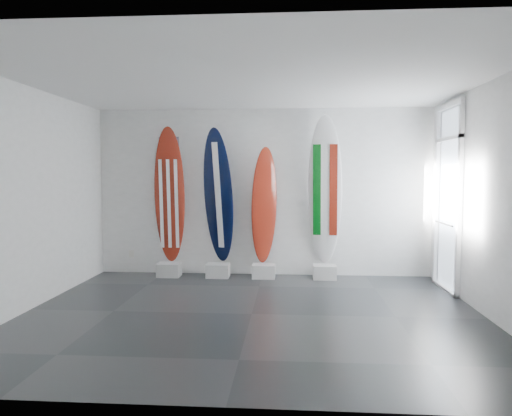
# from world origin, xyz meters

# --- Properties ---
(floor) EXTENTS (6.00, 6.00, 0.00)m
(floor) POSITION_xyz_m (0.00, 0.00, 0.00)
(floor) COLOR black
(floor) RESTS_ON ground
(ceiling) EXTENTS (6.00, 6.00, 0.00)m
(ceiling) POSITION_xyz_m (0.00, 0.00, 3.00)
(ceiling) COLOR white
(ceiling) RESTS_ON wall_back
(wall_back) EXTENTS (6.00, 0.00, 6.00)m
(wall_back) POSITION_xyz_m (0.00, 2.50, 1.50)
(wall_back) COLOR silver
(wall_back) RESTS_ON ground
(wall_front) EXTENTS (6.00, 0.00, 6.00)m
(wall_front) POSITION_xyz_m (0.00, -2.50, 1.50)
(wall_front) COLOR silver
(wall_front) RESTS_ON ground
(wall_left) EXTENTS (0.00, 5.00, 5.00)m
(wall_left) POSITION_xyz_m (-3.00, 0.00, 1.50)
(wall_left) COLOR silver
(wall_left) RESTS_ON ground
(wall_right) EXTENTS (0.00, 5.00, 5.00)m
(wall_right) POSITION_xyz_m (3.00, 0.00, 1.50)
(wall_right) COLOR silver
(wall_right) RESTS_ON ground
(display_block_usa) EXTENTS (0.40, 0.30, 0.24)m
(display_block_usa) POSITION_xyz_m (-1.66, 2.18, 0.12)
(display_block_usa) COLOR silver
(display_block_usa) RESTS_ON floor
(surfboard_usa) EXTENTS (0.55, 0.26, 2.43)m
(surfboard_usa) POSITION_xyz_m (-1.66, 2.28, 1.45)
(surfboard_usa) COLOR maroon
(surfboard_usa) RESTS_ON display_block_usa
(display_block_navy) EXTENTS (0.40, 0.30, 0.24)m
(display_block_navy) POSITION_xyz_m (-0.78, 2.18, 0.12)
(display_block_navy) COLOR silver
(display_block_navy) RESTS_ON floor
(surfboard_navy) EXTENTS (0.65, 0.58, 2.41)m
(surfboard_navy) POSITION_xyz_m (-0.78, 2.28, 1.44)
(surfboard_navy) COLOR black
(surfboard_navy) RESTS_ON display_block_navy
(display_block_swiss) EXTENTS (0.40, 0.30, 0.24)m
(display_block_swiss) POSITION_xyz_m (0.04, 2.18, 0.12)
(display_block_swiss) COLOR silver
(display_block_swiss) RESTS_ON floor
(surfboard_swiss) EXTENTS (0.53, 0.41, 2.07)m
(surfboard_swiss) POSITION_xyz_m (0.04, 2.28, 1.27)
(surfboard_swiss) COLOR maroon
(surfboard_swiss) RESTS_ON display_block_swiss
(display_block_italy) EXTENTS (0.40, 0.30, 0.24)m
(display_block_italy) POSITION_xyz_m (1.10, 2.18, 0.12)
(display_block_italy) COLOR silver
(display_block_italy) RESTS_ON floor
(surfboard_italy) EXTENTS (0.64, 0.45, 2.61)m
(surfboard_italy) POSITION_xyz_m (1.10, 2.28, 1.54)
(surfboard_italy) COLOR white
(surfboard_italy) RESTS_ON display_block_italy
(wall_outlet) EXTENTS (0.09, 0.02, 0.13)m
(wall_outlet) POSITION_xyz_m (-2.45, 2.48, 0.35)
(wall_outlet) COLOR silver
(wall_outlet) RESTS_ON wall_back
(glass_door) EXTENTS (0.12, 1.16, 2.85)m
(glass_door) POSITION_xyz_m (2.97, 1.55, 1.43)
(glass_door) COLOR white
(glass_door) RESTS_ON floor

